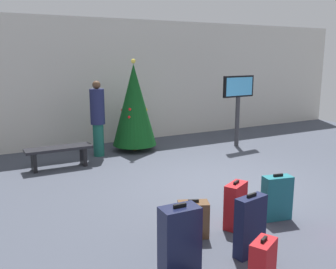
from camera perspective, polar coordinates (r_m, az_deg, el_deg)
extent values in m
plane|color=#424754|center=(7.50, 8.31, -7.43)|extent=(16.00, 16.00, 0.00)
cube|color=beige|center=(11.11, -5.66, 8.10)|extent=(16.00, 0.20, 3.49)
cylinder|color=#4C3319|center=(10.03, -5.07, -1.95)|extent=(0.12, 0.12, 0.16)
cone|color=#0F4719|center=(9.82, -5.19, 4.52)|extent=(1.15, 1.15, 2.12)
sphere|color=#F2D84C|center=(9.74, -5.32, 11.08)|extent=(0.12, 0.12, 0.12)
sphere|color=red|center=(9.55, -5.93, 2.65)|extent=(0.08, 0.08, 0.08)
sphere|color=yellow|center=(9.86, -3.39, 3.79)|extent=(0.08, 0.08, 0.08)
sphere|color=yellow|center=(9.87, -5.26, 8.30)|extent=(0.08, 0.08, 0.08)
sphere|color=red|center=(9.56, -5.81, 3.83)|extent=(0.08, 0.08, 0.08)
sphere|color=red|center=(9.87, -6.97, 3.71)|extent=(0.08, 0.08, 0.08)
cylinder|color=#333338|center=(10.50, 10.50, 1.92)|extent=(0.12, 0.12, 1.37)
cube|color=black|center=(10.38, 10.70, 7.22)|extent=(1.02, 0.15, 0.58)
cube|color=#4CB2F2|center=(10.35, 10.86, 7.20)|extent=(0.92, 0.07, 0.49)
cube|color=black|center=(8.67, -16.32, -2.05)|extent=(1.45, 0.44, 0.06)
cube|color=black|center=(8.64, -19.76, -3.97)|extent=(0.08, 0.35, 0.42)
cube|color=black|center=(8.85, -12.78, -3.19)|extent=(0.08, 0.35, 0.42)
cylinder|color=#19594C|center=(9.51, -10.54, -0.83)|extent=(0.27, 0.27, 0.81)
cylinder|color=#1E234C|center=(9.37, -10.73, 4.20)|extent=(0.39, 0.39, 0.87)
sphere|color=brown|center=(9.31, -10.86, 7.45)|extent=(0.20, 0.20, 0.20)
cube|color=#B2191E|center=(5.62, 10.24, -10.58)|extent=(0.45, 0.36, 0.66)
cube|color=black|center=(5.49, 10.38, -7.18)|extent=(0.14, 0.09, 0.04)
cube|color=brown|center=(5.30, 3.87, -12.79)|extent=(0.48, 0.38, 0.50)
cube|color=black|center=(5.19, 3.91, -10.07)|extent=(0.15, 0.09, 0.04)
cube|color=#19606B|center=(6.02, 16.24, -9.24)|extent=(0.47, 0.29, 0.68)
cube|color=black|center=(5.90, 16.45, -5.97)|extent=(0.16, 0.06, 0.04)
cube|color=#141938|center=(4.89, 12.41, -13.49)|extent=(0.45, 0.23, 0.77)
cube|color=black|center=(4.73, 12.63, -9.02)|extent=(0.15, 0.06, 0.04)
cube|color=#B2191E|center=(4.39, 14.23, -18.53)|extent=(0.40, 0.33, 0.53)
cube|color=black|center=(4.26, 14.43, -15.24)|extent=(0.12, 0.08, 0.04)
cube|color=#141938|center=(4.44, 1.78, -15.78)|extent=(0.46, 0.27, 0.80)
cube|color=black|center=(4.26, 1.81, -10.78)|extent=(0.16, 0.03, 0.04)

